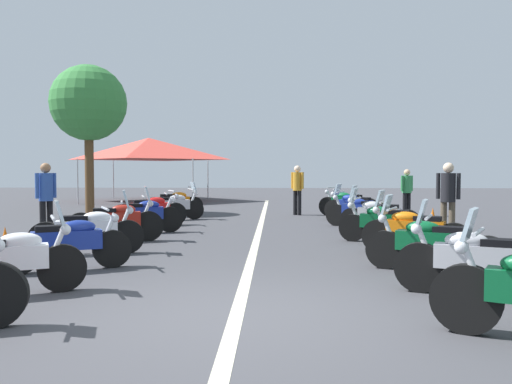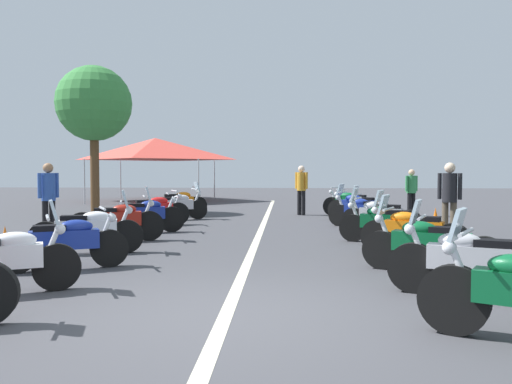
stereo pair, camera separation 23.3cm
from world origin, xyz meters
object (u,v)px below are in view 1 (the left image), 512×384
motorcycle_right_row_1 (479,260)px  roadside_tree_1 (88,104)px  motorcycle_left_row_1 (7,260)px  motorcycle_left_row_3 (89,230)px  traffic_cone_0 (433,220)px  motorcycle_right_row_2 (432,243)px  motorcycle_left_row_4 (117,221)px  event_tent (149,149)px  motorcycle_left_row_6 (150,210)px  traffic_cone_1 (5,245)px  motorcycle_left_row_2 (68,242)px  motorcycle_left_row_8 (175,202)px  motorcycle_left_row_5 (142,215)px  bystander_3 (407,189)px  motorcycle_right_row_8 (348,203)px  bystander_0 (46,194)px  motorcycle_right_row_3 (413,230)px  motorcycle_right_row_7 (355,206)px  bystander_2 (297,186)px  bystander_1 (448,195)px  motorcycle_right_row_6 (362,211)px  motorcycle_right_row_5 (378,215)px  motorcycle_left_row_7 (173,206)px  motorcycle_right_row_4 (385,222)px

motorcycle_right_row_1 → roadside_tree_1: bearing=-30.9°
motorcycle_left_row_1 → motorcycle_left_row_3: bearing=66.0°
traffic_cone_0 → motorcycle_right_row_2: bearing=163.4°
motorcycle_left_row_4 → event_tent: size_ratio=0.34×
motorcycle_left_row_6 → traffic_cone_1: bearing=-128.0°
motorcycle_left_row_2 → motorcycle_left_row_8: (9.92, 0.23, 0.01)m
motorcycle_left_row_5 → bystander_3: size_ratio=1.25×
motorcycle_right_row_8 → bystander_0: size_ratio=1.10×
event_tent → bystander_0: bearing=-175.8°
motorcycle_left_row_1 → motorcycle_right_row_3: size_ratio=0.98×
motorcycle_left_row_6 → bystander_3: size_ratio=1.22×
motorcycle_right_row_3 → motorcycle_right_row_8: 8.10m
motorcycle_left_row_2 → motorcycle_left_row_3: (1.57, 0.23, 0.02)m
motorcycle_right_row_7 → bystander_2: bearing=-19.9°
motorcycle_left_row_2 → traffic_cone_1: 1.62m
motorcycle_left_row_6 → bystander_1: bearing=-46.7°
motorcycle_left_row_8 → motorcycle_right_row_6: size_ratio=0.98×
motorcycle_left_row_8 → motorcycle_right_row_3: (-8.16, -6.07, 0.00)m
motorcycle_left_row_8 → traffic_cone_0: bearing=-52.8°
traffic_cone_0 → motorcycle_right_row_6: bearing=64.4°
traffic_cone_0 → bystander_1: size_ratio=0.35×
motorcycle_left_row_3 → motorcycle_right_row_5: bearing=13.8°
motorcycle_right_row_5 → event_tent: bearing=-32.3°
motorcycle_right_row_6 → traffic_cone_0: 1.90m
motorcycle_left_row_2 → roadside_tree_1: (10.73, 3.50, 3.52)m
motorcycle_left_row_3 → motorcycle_right_row_1: motorcycle_right_row_1 is taller
motorcycle_left_row_4 → traffic_cone_1: motorcycle_left_row_4 is taller
motorcycle_left_row_6 → bystander_0: 3.24m
motorcycle_right_row_1 → traffic_cone_0: motorcycle_right_row_1 is taller
motorcycle_right_row_2 → motorcycle_right_row_3: size_ratio=1.06×
motorcycle_left_row_6 → motorcycle_right_row_7: (1.79, -6.00, -0.00)m
motorcycle_left_row_4 → motorcycle_right_row_1: size_ratio=1.00×
motorcycle_left_row_5 → motorcycle_left_row_7: 3.37m
motorcycle_left_row_6 → motorcycle_left_row_8: (3.40, -0.03, 0.00)m
motorcycle_left_row_8 → bystander_0: bearing=-130.7°
motorcycle_left_row_2 → bystander_0: (3.90, 2.08, 0.58)m
motorcycle_right_row_6 → motorcycle_right_row_4: bearing=116.0°
motorcycle_right_row_4 → motorcycle_left_row_8: bearing=-27.9°
traffic_cone_1 → motorcycle_right_row_4: bearing=-69.9°
motorcycle_left_row_5 → motorcycle_right_row_2: size_ratio=1.01×
motorcycle_right_row_1 → bystander_2: 11.98m
traffic_cone_1 → bystander_1: bearing=-70.3°
traffic_cone_1 → bystander_3: 13.13m
traffic_cone_0 → motorcycle_right_row_8: bearing=21.3°
motorcycle_right_row_1 → bystander_2: bystander_2 is taller
motorcycle_left_row_1 → traffic_cone_1: (2.44, 1.31, -0.17)m
motorcycle_left_row_5 → traffic_cone_0: size_ratio=3.26×
motorcycle_left_row_7 → motorcycle_right_row_1: motorcycle_right_row_1 is taller
motorcycle_left_row_8 → bystander_0: bystander_0 is taller
motorcycle_left_row_3 → motorcycle_right_row_8: bearing=38.1°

